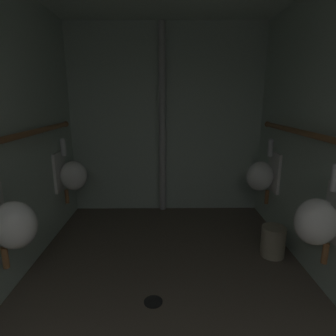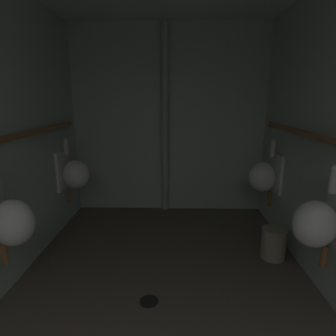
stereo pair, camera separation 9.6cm
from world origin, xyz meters
TOP-DOWN VIEW (x-y plane):
  - floor at (0.00, 1.82)m, footprint 2.56×3.76m
  - wall_back at (0.00, 3.67)m, footprint 2.56×0.06m
  - urinal_left_mid at (-1.07, 1.82)m, footprint 0.32×0.30m
  - urinal_left_far at (-1.07, 3.10)m, footprint 0.32×0.30m
  - urinal_right_mid at (1.07, 1.86)m, footprint 0.32×0.30m
  - urinal_right_far at (1.07, 3.05)m, footprint 0.32×0.30m
  - standpipe_back_wall at (-0.05, 3.56)m, footprint 0.08×0.08m
  - floor_drain at (-0.11, 1.81)m, footprint 0.14×0.14m
  - waste_bin at (1.01, 2.44)m, footprint 0.23×0.23m

SIDE VIEW (x-z plane):
  - floor at x=0.00m, z-range -0.08..0.00m
  - floor_drain at x=-0.11m, z-range 0.00..0.01m
  - waste_bin at x=1.01m, z-range 0.00..0.29m
  - urinal_left_mid at x=-1.07m, z-range 0.25..1.01m
  - urinal_left_far at x=-1.07m, z-range 0.25..1.01m
  - urinal_right_mid at x=1.07m, z-range 0.25..1.01m
  - urinal_right_far at x=1.07m, z-range 0.25..1.01m
  - wall_back at x=0.00m, z-range 0.00..2.36m
  - standpipe_back_wall at x=-0.05m, z-range 0.02..2.34m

